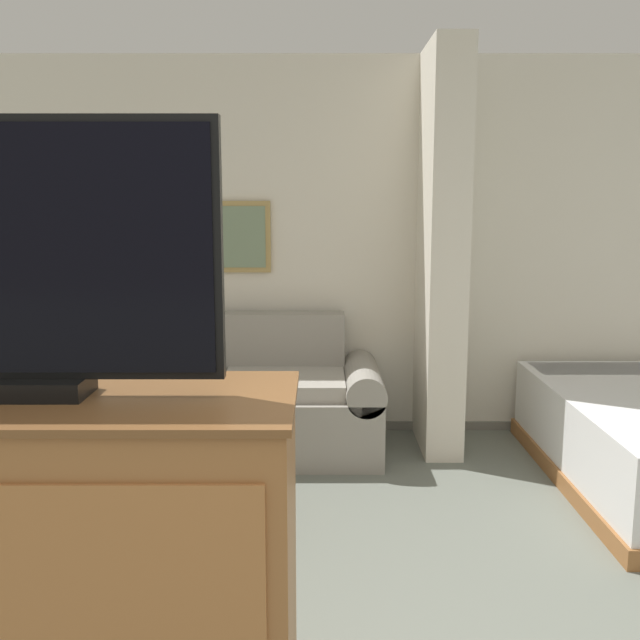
% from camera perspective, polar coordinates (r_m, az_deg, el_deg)
% --- Properties ---
extents(wall_back, '(6.88, 0.16, 2.60)m').
position_cam_1_polar(wall_back, '(5.05, 5.70, 5.64)').
color(wall_back, silver).
rests_on(wall_back, ground_plane).
extents(wall_partition_pillar, '(0.24, 0.68, 2.60)m').
position_cam_1_polar(wall_partition_pillar, '(4.70, 9.89, 5.33)').
color(wall_partition_pillar, silver).
rests_on(wall_partition_pillar, ground_plane).
extents(couch, '(2.07, 0.84, 0.87)m').
position_cam_1_polar(couch, '(4.76, -7.47, -6.57)').
color(couch, gray).
rests_on(couch, ground_plane).
extents(coffee_table, '(0.58, 0.49, 0.40)m').
position_cam_1_polar(coffee_table, '(3.74, -10.14, -10.71)').
color(coffee_table, '#996033').
rests_on(coffee_table, ground_plane).
extents(side_table, '(0.41, 0.41, 0.57)m').
position_cam_1_polar(side_table, '(5.03, -21.39, -4.61)').
color(side_table, '#996033').
rests_on(side_table, ground_plane).
extents(table_lamp, '(0.35, 0.35, 0.45)m').
position_cam_1_polar(table_lamp, '(4.95, -21.68, 0.01)').
color(table_lamp, tan).
rests_on(table_lamp, side_table).
extents(tv_dresser, '(1.32, 0.56, 1.12)m').
position_cam_1_polar(tv_dresser, '(2.21, -20.21, -19.94)').
color(tv_dresser, '#996033').
rests_on(tv_dresser, ground_plane).
extents(tv, '(0.95, 0.16, 0.71)m').
position_cam_1_polar(tv, '(1.94, -21.74, 4.60)').
color(tv, black).
rests_on(tv, tv_dresser).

